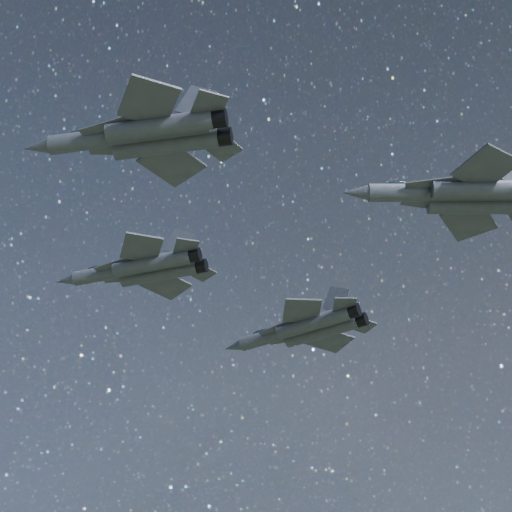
# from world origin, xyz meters

# --- Properties ---
(jet_lead) EXTENTS (17.29, 12.36, 4.42)m
(jet_lead) POSITION_xyz_m (-10.39, -2.29, 149.08)
(jet_lead) COLOR #393C47
(jet_left) EXTENTS (18.65, 12.77, 4.68)m
(jet_left) POSITION_xyz_m (3.27, 13.01, 148.56)
(jet_left) COLOR #393C47
(jet_right) EXTENTS (18.05, 12.64, 4.55)m
(jet_right) POSITION_xyz_m (-1.11, -23.67, 145.44)
(jet_right) COLOR #393C47
(jet_slot) EXTENTS (19.10, 12.90, 4.81)m
(jet_slot) POSITION_xyz_m (22.56, -6.41, 147.76)
(jet_slot) COLOR #393C47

